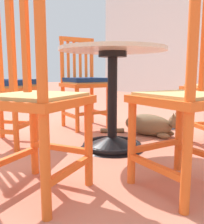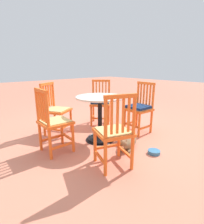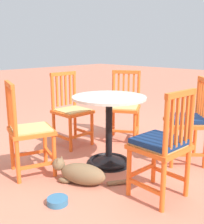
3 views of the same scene
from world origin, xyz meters
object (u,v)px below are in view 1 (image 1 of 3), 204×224
at_px(tabby_cat, 152,125).
at_px(pet_water_bowl, 167,126).
at_px(cafe_table, 112,110).
at_px(orange_chair_tucked_in, 189,100).
at_px(orange_chair_by_planter, 32,101).
at_px(orange_chair_near_fence, 84,83).
at_px(orange_chair_at_corner, 3,87).

relative_size(tabby_cat, pet_water_bowl, 3.67).
bearing_deg(tabby_cat, cafe_table, -78.58).
bearing_deg(pet_water_bowl, cafe_table, -74.51).
bearing_deg(orange_chair_tucked_in, orange_chair_by_planter, -120.16).
bearing_deg(orange_chair_near_fence, cafe_table, -15.38).
relative_size(cafe_table, orange_chair_at_corner, 0.83).
bearing_deg(orange_chair_by_planter, pet_water_bowl, 111.70).
relative_size(cafe_table, orange_chair_near_fence, 0.83).
distance_m(orange_chair_tucked_in, pet_water_bowl, 1.46).
height_order(orange_chair_near_fence, tabby_cat, orange_chair_near_fence).
height_order(cafe_table, orange_chair_at_corner, orange_chair_at_corner).
distance_m(orange_chair_tucked_in, tabby_cat, 1.12).
relative_size(orange_chair_at_corner, tabby_cat, 1.46).
relative_size(orange_chair_near_fence, orange_chair_at_corner, 1.00).
distance_m(tabby_cat, pet_water_bowl, 0.39).
height_order(orange_chair_tucked_in, orange_chair_at_corner, same).
bearing_deg(tabby_cat, orange_chair_tucked_in, -36.60).
bearing_deg(orange_chair_at_corner, orange_chair_near_fence, 103.49).
xyz_separation_m(orange_chair_near_fence, pet_water_bowl, (0.52, 0.66, -0.42)).
xyz_separation_m(orange_chair_tucked_in, orange_chair_near_fence, (-1.51, 0.33, 0.01)).
relative_size(orange_chair_tucked_in, orange_chair_near_fence, 1.00).
distance_m(orange_chair_by_planter, tabby_cat, 1.38).
distance_m(cafe_table, orange_chair_near_fence, 0.81).
relative_size(orange_chair_at_corner, pet_water_bowl, 5.36).
xyz_separation_m(cafe_table, orange_chair_by_planter, (0.40, -0.73, 0.15)).
height_order(orange_chair_near_fence, orange_chair_at_corner, same).
xyz_separation_m(cafe_table, tabby_cat, (-0.10, 0.51, -0.19)).
bearing_deg(tabby_cat, orange_chair_near_fence, -155.25).
height_order(orange_chair_by_planter, pet_water_bowl, orange_chair_by_planter).
bearing_deg(orange_chair_at_corner, tabby_cat, 67.93).
bearing_deg(pet_water_bowl, orange_chair_by_planter, -68.30).
xyz_separation_m(cafe_table, orange_chair_at_corner, (-0.56, -0.62, 0.16)).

